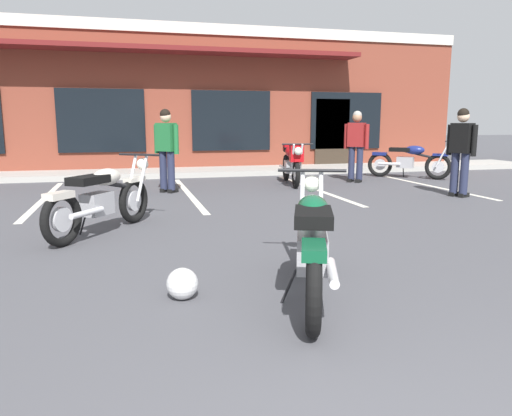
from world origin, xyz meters
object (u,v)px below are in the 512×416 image
Objects in this scene: motorcycle_foreground_classic at (312,242)px; motorcycle_red_sportbike at (292,162)px; motorcycle_silver_naked at (102,198)px; person_in_shorts_foreground at (356,142)px; person_by_back_row at (166,146)px; motorcycle_black_cruiser at (409,160)px; helmet_on_pavement at (182,284)px; person_in_black_shirt at (461,147)px.

motorcycle_red_sportbike is (2.17, 6.93, 0.07)m from motorcycle_foreground_classic.
motorcycle_red_sportbike is 5.65m from motorcycle_silver_naked.
person_in_shorts_foreground and person_by_back_row have the same top height.
motorcycle_black_cruiser is at bearing 9.59° from person_by_back_row.
helmet_on_pavement is at bearing 168.41° from motorcycle_foreground_classic.
person_in_shorts_foreground is at bearing 36.70° from motorcycle_silver_naked.
person_in_shorts_foreground reaches higher than motorcycle_silver_naked.
motorcycle_foreground_classic is 8.02m from person_in_shorts_foreground.
motorcycle_foreground_classic and motorcycle_silver_naked have the same top height.
motorcycle_silver_naked is 1.09× the size of person_in_black_shirt.
motorcycle_red_sportbike is at bearing -171.42° from motorcycle_black_cruiser.
motorcycle_black_cruiser is 1.01× the size of person_by_back_row.
motorcycle_black_cruiser is 6.52× the size of helmet_on_pavement.
motorcycle_silver_naked is 1.09× the size of person_in_shorts_foreground.
motorcycle_silver_naked is 2.79m from helmet_on_pavement.
motorcycle_silver_naked is 6.65m from person_in_black_shirt.
person_in_black_shirt reaches higher than motorcycle_silver_naked.
person_in_black_shirt is (6.46, 1.52, 0.49)m from motorcycle_silver_naked.
motorcycle_black_cruiser is 1.80m from person_in_shorts_foreground.
person_in_black_shirt is 1.00× the size of person_by_back_row.
person_in_shorts_foreground is at bearing 61.55° from motorcycle_foreground_classic.
person_by_back_row reaches higher than motorcycle_black_cruiser.
motorcycle_foreground_classic is at bearing -58.55° from motorcycle_silver_naked.
person_in_shorts_foreground is 4.52m from person_by_back_row.
person_in_black_shirt reaches higher than motorcycle_black_cruiser.
motorcycle_foreground_classic is 1.21× the size of person_in_shorts_foreground.
motorcycle_red_sportbike reaches higher than helmet_on_pavement.
person_in_black_shirt is at bearing -45.02° from motorcycle_red_sportbike.
motorcycle_red_sportbike is at bearing 45.80° from motorcycle_silver_naked.
motorcycle_silver_naked is 7.01× the size of helmet_on_pavement.
helmet_on_pavement is (-0.38, -6.18, -0.82)m from person_by_back_row.
helmet_on_pavement is (-5.73, -4.19, -0.82)m from person_in_black_shirt.
person_in_shorts_foreground is at bearing -166.89° from motorcycle_black_cruiser.
person_in_black_shirt is (2.52, -2.52, 0.42)m from motorcycle_red_sportbike.
person_in_black_shirt is (-0.80, -3.03, 0.49)m from motorcycle_black_cruiser.
motorcycle_foreground_classic is 1.21× the size of person_in_black_shirt.
helmet_on_pavement is at bearing -125.41° from person_in_shorts_foreground.
motorcycle_black_cruiser is 0.93× the size of motorcycle_silver_naked.
person_by_back_row is at bearing -171.76° from person_in_shorts_foreground.
person_by_back_row reaches higher than motorcycle_silver_naked.
person_by_back_row is at bearing -170.41° from motorcycle_black_cruiser.
person_in_black_shirt is at bearing 36.18° from helmet_on_pavement.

